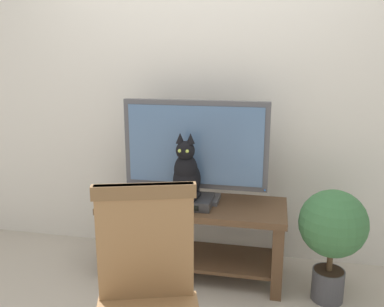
{
  "coord_description": "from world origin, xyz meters",
  "views": [
    {
      "loc": [
        0.52,
        -2.15,
        1.54
      ],
      "look_at": [
        -0.01,
        0.4,
        0.9
      ],
      "focal_mm": 38.07,
      "sensor_mm": 36.0,
      "label": 1
    }
  ],
  "objects": [
    {
      "name": "tv_stand",
      "position": [
        -0.01,
        0.45,
        0.37
      ],
      "size": [
        1.27,
        0.5,
        0.54
      ],
      "color": "#513823",
      "rests_on": "ground"
    },
    {
      "name": "book_stack",
      "position": [
        -0.48,
        0.44,
        0.57
      ],
      "size": [
        0.19,
        0.17,
        0.06
      ],
      "color": "#2D2D33",
      "rests_on": "tv_stand"
    },
    {
      "name": "tv",
      "position": [
        -0.01,
        0.51,
        0.91
      ],
      "size": [
        1.0,
        0.2,
        0.71
      ],
      "color": "#4C4C51",
      "rests_on": "tv_stand"
    },
    {
      "name": "potted_plant",
      "position": [
        0.89,
        0.31,
        0.48
      ],
      "size": [
        0.42,
        0.42,
        0.73
      ],
      "color": "#47474C",
      "rests_on": "ground"
    },
    {
      "name": "wooden_chair",
      "position": [
        0.04,
        -0.73,
        0.58
      ],
      "size": [
        0.54,
        0.54,
        1.02
      ],
      "color": "olive",
      "rests_on": "ground"
    },
    {
      "name": "media_box",
      "position": [
        -0.05,
        0.4,
        0.57
      ],
      "size": [
        0.35,
        0.25,
        0.06
      ],
      "color": "#2D2D30",
      "rests_on": "tv_stand"
    },
    {
      "name": "back_wall",
      "position": [
        0.0,
        0.89,
        1.4
      ],
      "size": [
        7.0,
        0.12,
        2.8
      ],
      "primitive_type": "cube",
      "color": "silver",
      "rests_on": "ground"
    },
    {
      "name": "cat",
      "position": [
        -0.05,
        0.38,
        0.77
      ],
      "size": [
        0.19,
        0.32,
        0.45
      ],
      "color": "black",
      "rests_on": "media_box"
    }
  ]
}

